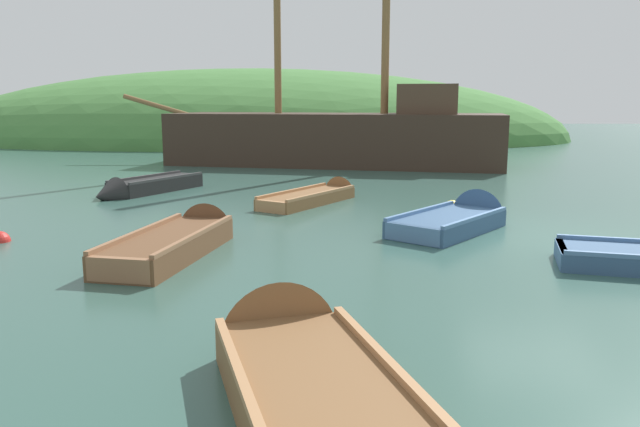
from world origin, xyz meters
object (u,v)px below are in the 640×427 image
(rowboat_outer_right, at_px, (462,222))
(rowboat_outer_left, at_px, (321,197))
(rowboat_near_dock, at_px, (298,370))
(buoy_red, at_px, (0,242))
(rowboat_far, at_px, (144,189))
(rowboat_center, at_px, (183,241))
(buoy_yellow, at_px, (452,208))
(sailing_ship, at_px, (339,144))

(rowboat_outer_right, xyz_separation_m, rowboat_outer_left, (-2.90, 3.33, -0.03))
(rowboat_near_dock, distance_m, buoy_red, 8.01)
(rowboat_outer_right, distance_m, rowboat_far, 9.00)
(rowboat_center, height_order, buoy_yellow, rowboat_center)
(sailing_ship, height_order, buoy_red, sailing_ship)
(rowboat_far, xyz_separation_m, rowboat_outer_left, (4.90, -1.16, -0.05))
(sailing_ship, relative_size, buoy_yellow, 41.68)
(rowboat_outer_right, relative_size, rowboat_near_dock, 0.96)
(buoy_red, bearing_deg, rowboat_outer_left, 39.90)
(rowboat_far, xyz_separation_m, buoy_yellow, (8.04, -2.21, -0.13))
(sailing_ship, height_order, rowboat_outer_left, sailing_ship)
(buoy_red, bearing_deg, sailing_ship, 65.72)
(sailing_ship, xyz_separation_m, rowboat_center, (-2.82, -14.46, -0.67))
(rowboat_near_dock, height_order, rowboat_outer_left, rowboat_near_dock)
(sailing_ship, xyz_separation_m, rowboat_far, (-5.44, -7.99, -0.68))
(sailing_ship, relative_size, rowboat_center, 3.91)
(rowboat_near_dock, relative_size, rowboat_outer_left, 0.94)
(rowboat_far, distance_m, rowboat_outer_left, 5.03)
(rowboat_center, relative_size, buoy_red, 10.58)
(sailing_ship, bearing_deg, rowboat_far, 66.90)
(rowboat_outer_left, bearing_deg, rowboat_center, -171.52)
(rowboat_far, relative_size, rowboat_outer_left, 0.97)
(sailing_ship, relative_size, buoy_red, 41.38)
(sailing_ship, height_order, rowboat_outer_right, sailing_ship)
(rowboat_outer_left, relative_size, buoy_yellow, 9.81)
(rowboat_center, xyz_separation_m, buoy_yellow, (5.42, 4.26, -0.13))
(rowboat_center, distance_m, buoy_yellow, 6.89)
(rowboat_outer_left, relative_size, buoy_red, 9.74)
(buoy_red, bearing_deg, buoy_yellow, 22.88)
(rowboat_near_dock, distance_m, rowboat_far, 12.56)
(rowboat_center, distance_m, rowboat_outer_left, 5.77)
(rowboat_near_dock, relative_size, buoy_yellow, 9.19)
(sailing_ship, xyz_separation_m, buoy_red, (-6.29, -13.95, -0.81))
(rowboat_near_dock, height_order, buoy_red, rowboat_near_dock)
(rowboat_near_dock, bearing_deg, rowboat_outer_right, -39.78)
(rowboat_near_dock, xyz_separation_m, buoy_yellow, (3.17, 9.36, -0.13))
(rowboat_outer_right, xyz_separation_m, rowboat_center, (-5.17, -1.97, 0.03))
(rowboat_center, bearing_deg, buoy_red, 92.46)
(rowboat_far, bearing_deg, rowboat_outer_right, 88.19)
(rowboat_outer_left, height_order, buoy_yellow, rowboat_outer_left)
(rowboat_far, distance_m, buoy_yellow, 8.34)
(rowboat_near_dock, height_order, buoy_yellow, rowboat_near_dock)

